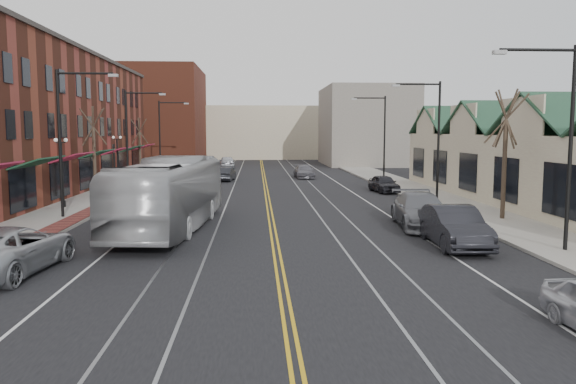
{
  "coord_description": "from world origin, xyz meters",
  "views": [
    {
      "loc": [
        -0.8,
        -15.33,
        4.88
      ],
      "look_at": [
        0.69,
        10.86,
        2.0
      ],
      "focal_mm": 35.0,
      "sensor_mm": 36.0,
      "label": 1
    }
  ],
  "objects": [
    {
      "name": "sidewalk_left",
      "position": [
        -12.0,
        20.0,
        0.07
      ],
      "size": [
        4.0,
        120.0,
        0.15
      ],
      "primitive_type": "cube",
      "color": "gray",
      "rests_on": "ground"
    },
    {
      "name": "distant_car_right",
      "position": [
        4.12,
        42.12,
        0.67
      ],
      "size": [
        2.07,
        4.68,
        1.34
      ],
      "primitive_type": "imported",
      "rotation": [
        0.0,
        0.0,
        0.04
      ],
      "color": "slate",
      "rests_on": "ground"
    },
    {
      "name": "parked_car_d",
      "position": [
        9.3,
        28.34,
        0.69
      ],
      "size": [
        2.08,
        4.22,
        1.39
      ],
      "primitive_type": "imported",
      "rotation": [
        0.0,
        0.0,
        0.11
      ],
      "color": "black",
      "rests_on": "ground"
    },
    {
      "name": "lamppost_l_2",
      "position": [
        -12.8,
        20.0,
        2.2
      ],
      "size": [
        0.84,
        0.28,
        4.27
      ],
      "color": "black",
      "rests_on": "sidewalk_left"
    },
    {
      "name": "distant_car_left",
      "position": [
        -3.75,
        39.3,
        0.67
      ],
      "size": [
        1.85,
        4.2,
        1.34
      ],
      "primitive_type": "imported",
      "rotation": [
        0.0,
        0.0,
        3.04
      ],
      "color": "black",
      "rests_on": "ground"
    },
    {
      "name": "traffic_signal",
      "position": [
        -10.6,
        24.0,
        2.35
      ],
      "size": [
        0.18,
        0.15,
        3.8
      ],
      "color": "black",
      "rests_on": "sidewalk_left"
    },
    {
      "name": "parked_car_b",
      "position": [
        7.5,
        7.5,
        0.86
      ],
      "size": [
        2.0,
        5.28,
        1.72
      ],
      "primitive_type": "imported",
      "rotation": [
        0.0,
        0.0,
        -0.03
      ],
      "color": "#212227",
      "rests_on": "ground"
    },
    {
      "name": "parked_car_c",
      "position": [
        7.5,
        12.31,
        0.86
      ],
      "size": [
        2.94,
        6.13,
        1.72
      ],
      "primitive_type": "imported",
      "rotation": [
        0.0,
        0.0,
        -0.09
      ],
      "color": "slate",
      "rests_on": "ground"
    },
    {
      "name": "backdrop_mid",
      "position": [
        0.0,
        85.0,
        4.5
      ],
      "size": [
        22.0,
        14.0,
        9.0
      ],
      "primitive_type": "cube",
      "color": "#C3B296",
      "rests_on": "ground"
    },
    {
      "name": "tree_left_far",
      "position": [
        -12.5,
        42.0,
        3.28
      ],
      "size": [
        1.66,
        1.28,
        6.02
      ],
      "color": "#382B21",
      "rests_on": "sidewalk_left"
    },
    {
      "name": "streetlight_l_1",
      "position": [
        -11.05,
        16.0,
        5.03
      ],
      "size": [
        3.33,
        0.25,
        8.0
      ],
      "color": "black",
      "rests_on": "sidewalk_left"
    },
    {
      "name": "streetlight_r_1",
      "position": [
        11.05,
        22.0,
        5.03
      ],
      "size": [
        3.33,
        0.25,
        8.0
      ],
      "color": "black",
      "rests_on": "sidewalk_right"
    },
    {
      "name": "streetlight_r_2",
      "position": [
        11.05,
        38.0,
        5.03
      ],
      "size": [
        3.33,
        0.25,
        8.0
      ],
      "color": "black",
      "rests_on": "sidewalk_right"
    },
    {
      "name": "transit_bus",
      "position": [
        -5.0,
        12.13,
        1.78
      ],
      "size": [
        4.2,
        12.99,
        3.55
      ],
      "primitive_type": "imported",
      "rotation": [
        0.0,
        0.0,
        3.05
      ],
      "color": "#B4B4B7",
      "rests_on": "ground"
    },
    {
      "name": "streetlight_l_3",
      "position": [
        -11.05,
        48.0,
        5.03
      ],
      "size": [
        3.33,
        0.25,
        8.0
      ],
      "color": "black",
      "rests_on": "sidewalk_left"
    },
    {
      "name": "lamppost_l_3",
      "position": [
        -12.8,
        34.0,
        2.2
      ],
      "size": [
        0.84,
        0.28,
        4.27
      ],
      "color": "black",
      "rests_on": "sidewalk_left"
    },
    {
      "name": "backdrop_left",
      "position": [
        -16.0,
        70.0,
        7.0
      ],
      "size": [
        14.0,
        18.0,
        14.0
      ],
      "primitive_type": "cube",
      "color": "brown",
      "rests_on": "ground"
    },
    {
      "name": "ground",
      "position": [
        0.0,
        0.0,
        0.0
      ],
      "size": [
        160.0,
        160.0,
        0.0
      ],
      "primitive_type": "plane",
      "color": "black",
      "rests_on": "ground"
    },
    {
      "name": "building_left",
      "position": [
        -19.0,
        27.0,
        5.5
      ],
      "size": [
        10.0,
        50.0,
        11.0
      ],
      "primitive_type": "cube",
      "color": "brown",
      "rests_on": "ground"
    },
    {
      "name": "tree_right_mid",
      "position": [
        12.5,
        14.0,
        3.75
      ],
      "size": [
        1.9,
        1.46,
        6.93
      ],
      "color": "#382B21",
      "rests_on": "sidewalk_right"
    },
    {
      "name": "manhole_far",
      "position": [
        -11.2,
        8.0,
        0.16
      ],
      "size": [
        0.6,
        0.6,
        0.02
      ],
      "primitive_type": "cylinder",
      "color": "#592D19",
      "rests_on": "sidewalk_left"
    },
    {
      "name": "distant_car_far",
      "position": [
        -4.59,
        57.53,
        0.81
      ],
      "size": [
        2.37,
        4.92,
        1.62
      ],
      "primitive_type": "imported",
      "rotation": [
        0.0,
        0.0,
        3.24
      ],
      "color": "silver",
      "rests_on": "ground"
    },
    {
      "name": "sidewalk_right",
      "position": [
        12.0,
        20.0,
        0.07
      ],
      "size": [
        4.0,
        120.0,
        0.15
      ],
      "primitive_type": "cube",
      "color": "gray",
      "rests_on": "ground"
    },
    {
      "name": "streetlight_r_0",
      "position": [
        11.05,
        6.0,
        5.03
      ],
      "size": [
        3.33,
        0.25,
        8.0
      ],
      "color": "black",
      "rests_on": "sidewalk_right"
    },
    {
      "name": "tree_left_near",
      "position": [
        -12.5,
        26.0,
        3.51
      ],
      "size": [
        1.78,
        1.37,
        6.48
      ],
      "color": "#382B21",
      "rests_on": "sidewalk_left"
    },
    {
      "name": "backdrop_right",
      "position": [
        15.0,
        65.0,
        5.5
      ],
      "size": [
        12.0,
        16.0,
        11.0
      ],
      "primitive_type": "cube",
      "color": "slate",
      "rests_on": "ground"
    },
    {
      "name": "streetlight_l_2",
      "position": [
        -11.05,
        32.0,
        5.03
      ],
      "size": [
        3.33,
        0.25,
        8.0
      ],
      "color": "black",
      "rests_on": "sidewalk_left"
    },
    {
      "name": "parked_suv",
      "position": [
        -9.3,
        4.14,
        0.82
      ],
      "size": [
        3.35,
        6.14,
        1.63
      ],
      "primitive_type": "imported",
      "rotation": [
        0.0,
        0.0,
        3.03
      ],
      "color": "#A8ABAF",
      "rests_on": "ground"
    },
    {
      "name": "building_right",
      "position": [
        18.0,
        20.0,
        2.3
      ],
      "size": [
        8.0,
        36.0,
        4.6
      ],
      "primitive_type": "cube",
      "color": "#C3B296",
      "rests_on": "ground"
    }
  ]
}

